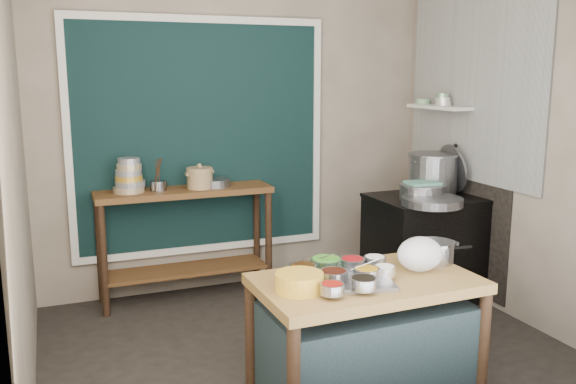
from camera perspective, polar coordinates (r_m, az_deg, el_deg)
name	(u,v)px	position (r m, az deg, el deg)	size (l,w,h in m)	color
floor	(305,350)	(4.40, 1.63, -14.53)	(3.50, 3.00, 0.02)	black
back_wall	(239,130)	(5.41, -4.64, 5.82)	(3.50, 0.02, 2.80)	gray
left_wall	(13,164)	(3.68, -24.31, 2.39)	(0.02, 3.00, 2.80)	gray
right_wall	(519,139)	(4.97, 20.79, 4.66)	(0.02, 3.00, 2.80)	gray
curtain_panel	(201,137)	(5.29, -8.15, 5.08)	(2.10, 0.02, 1.90)	black
curtain_frame	(201,138)	(5.28, -8.12, 5.07)	(2.22, 0.03, 2.02)	beige
tile_panel	(473,78)	(5.34, 16.92, 10.15)	(0.02, 1.70, 1.70)	#B2B2AA
soot_patch	(458,211)	(5.56, 15.66, -1.74)	(0.01, 1.30, 1.30)	black
wall_shelf	(439,107)	(5.53, 13.97, 7.72)	(0.22, 0.70, 0.03)	beige
prep_table	(365,340)	(3.65, 7.19, -13.59)	(1.25, 0.72, 0.75)	brown
back_counter	(186,244)	(5.23, -9.53, -4.82)	(1.45, 0.40, 0.95)	#533317
stove_block	(426,249)	(5.32, 12.79, -5.22)	(0.90, 0.68, 0.85)	black
stove_top	(428,198)	(5.22, 12.99, -0.57)	(0.92, 0.69, 0.03)	black
condiment_tray	(343,280)	(3.43, 5.20, -8.24)	(0.52, 0.37, 0.02)	gray
condiment_bowls	(339,272)	(3.42, 4.75, -7.50)	(0.66, 0.51, 0.07)	gray
yellow_basin	(299,282)	(3.28, 1.07, -8.42)	(0.26, 0.26, 0.10)	#BB8C2D
saucepan	(435,252)	(3.86, 13.62, -5.45)	(0.24, 0.24, 0.13)	gray
plastic_bag_a	(420,254)	(3.66, 12.24, -5.70)	(0.27, 0.23, 0.20)	white
plastic_bag_b	(413,253)	(3.77, 11.63, -5.64)	(0.19, 0.16, 0.15)	white
bowl_stack	(129,177)	(5.04, -14.67, 1.34)	(0.25, 0.25, 0.28)	tan
utensil_cup	(158,186)	(5.07, -12.03, 0.58)	(0.14, 0.14, 0.08)	gray
ceramic_crock	(200,179)	(5.11, -8.25, 1.20)	(0.23, 0.23, 0.15)	#9A7F54
wide_bowl	(215,183)	(5.18, -6.88, 0.87)	(0.26, 0.26, 0.07)	gray
stock_pot	(433,174)	(5.33, 13.38, 1.69)	(0.44, 0.44, 0.34)	gray
pot_lid	(452,168)	(5.42, 15.13, 2.14)	(0.42, 0.42, 0.02)	gray
steamer	(422,192)	(5.07, 12.45, 0.03)	(0.39, 0.39, 0.13)	gray
green_cloth	(423,183)	(5.06, 12.48, 0.85)	(0.25, 0.19, 0.02)	#589E79
shallow_pan	(432,201)	(4.87, 13.33, -0.87)	(0.47, 0.47, 0.06)	gray
shelf_bowl_stack	(443,100)	(5.49, 14.28, 8.36)	(0.13, 0.13, 0.11)	silver
shelf_bowl_green	(423,101)	(5.73, 12.51, 8.27)	(0.13, 0.13, 0.05)	gray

